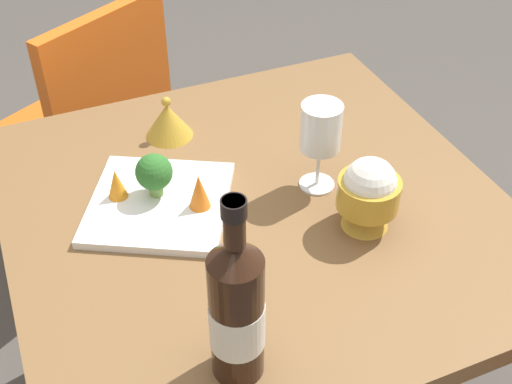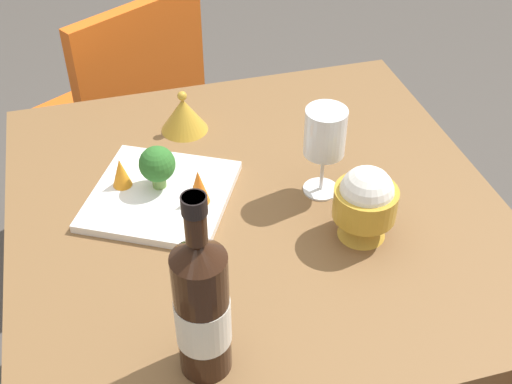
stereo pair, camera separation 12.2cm
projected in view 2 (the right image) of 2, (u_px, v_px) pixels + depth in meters
dining_table at (256, 238)px, 1.30m from camera, size 0.90×0.90×0.74m
chair_by_wall at (130, 105)px, 1.89m from camera, size 0.55×0.55×0.85m
wine_bottle at (202, 307)px, 0.89m from camera, size 0.08×0.08×0.32m
wine_glass at (325, 134)px, 1.19m from camera, size 0.08×0.08×0.18m
rice_bowl at (365, 202)px, 1.14m from camera, size 0.11×0.11×0.14m
rice_bowl_lid at (184, 114)px, 1.41m from camera, size 0.10×0.10×0.09m
serving_plate at (161, 195)px, 1.25m from camera, size 0.34×0.34×0.02m
broccoli_floret at (157, 165)px, 1.23m from camera, size 0.07×0.07×0.09m
carrot_garnish_left at (121, 172)px, 1.24m from camera, size 0.04×0.04×0.06m
carrot_garnish_right at (199, 186)px, 1.20m from camera, size 0.04×0.04×0.07m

